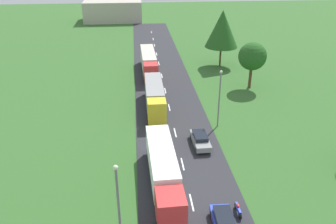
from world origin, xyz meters
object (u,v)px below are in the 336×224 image
car_lead (224,222)px  tree_pine (222,29)px  truck_second (155,96)px  distant_building (113,10)px  motorcycle_courier (238,209)px  lamppost_second (219,96)px  truck_lead (163,169)px  car_second (200,140)px  truck_third (149,62)px  lamppost_lead (119,209)px  tree_ash (252,56)px

car_lead → tree_pine: tree_pine is taller
truck_second → car_lead: (4.29, -24.60, -1.30)m
truck_second → distant_building: 69.64m
motorcycle_courier → distant_building: size_ratio=0.11×
truck_second → lamppost_second: lamppost_second is taller
truck_second → motorcycle_courier: size_ratio=6.32×
truck_second → truck_lead: bearing=-90.8°
motorcycle_courier → car_lead: bearing=-134.8°
car_second → lamppost_second: lamppost_second is taller
truck_lead → truck_third: bearing=89.8°
lamppost_second → distant_building: (-17.08, 75.19, -1.22)m
car_second → lamppost_second: (3.20, 4.71, 3.54)m
tree_pine → truck_third: bearing=-169.0°
lamppost_lead → distant_building: 95.79m
lamppost_second → tree_ash: 15.79m
lamppost_second → tree_pine: bearing=76.2°
distant_building → car_lead: bearing=-81.9°
truck_lead → motorcycle_courier: bearing=-36.2°
car_lead → car_second: (0.50, 13.74, 0.00)m
truck_second → motorcycle_courier: bearing=-75.2°
truck_third → car_second: bearing=-79.8°
truck_third → tree_ash: 19.26m
lamppost_lead → tree_ash: bearing=58.5°
truck_lead → truck_second: size_ratio=1.09×
truck_second → lamppost_lead: (-4.13, -26.61, 2.58)m
truck_lead → lamppost_second: bearing=55.7°
motorcycle_courier → lamppost_second: lamppost_second is taller
truck_second → tree_pine: (14.20, 19.10, 5.30)m
truck_lead → car_second: size_ratio=2.88×
car_second → tree_pine: bearing=72.6°
truck_second → car_lead: size_ratio=2.83×
motorcycle_courier → tree_pine: size_ratio=0.18×
tree_ash → distant_building: tree_ash is taller
car_lead → motorcycle_courier: size_ratio=2.23×
distant_building → car_second: bearing=-80.1°
tree_ash → distant_building: (-25.58, 61.93, -2.29)m
truck_second → tree_pine: bearing=53.4°
truck_second → car_second: 11.94m
motorcycle_courier → lamppost_second: size_ratio=0.25×
car_second → truck_lead: bearing=-124.3°
truck_second → car_second: size_ratio=2.65×
lamppost_lead → lamppost_second: size_ratio=1.08×
truck_lead → truck_third: size_ratio=0.94×
truck_lead → distant_building: 87.74m
car_lead → car_second: bearing=87.9°
car_second → lamppost_second: bearing=55.8°
car_lead → tree_pine: 45.29m
truck_lead → lamppost_second: (8.24, 12.09, 2.31)m
truck_third → motorcycle_courier: 39.67m
car_lead → tree_ash: tree_ash is taller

